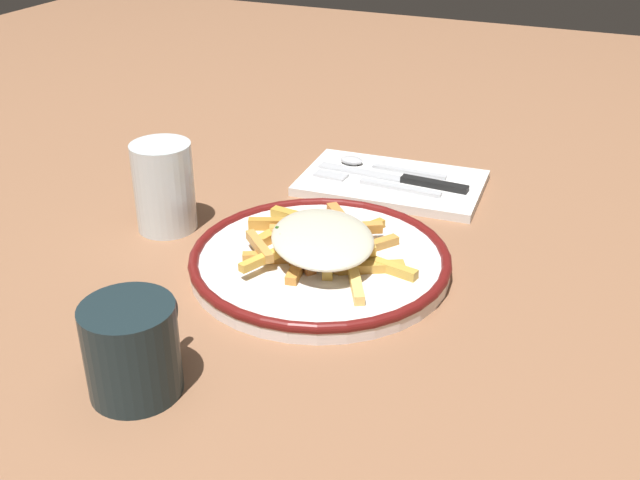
{
  "coord_description": "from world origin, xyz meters",
  "views": [
    {
      "loc": [
        -0.66,
        -0.29,
        0.42
      ],
      "look_at": [
        0.0,
        0.0,
        0.04
      ],
      "focal_mm": 42.78,
      "sensor_mm": 36.0,
      "label": 1
    }
  ],
  "objects_px": {
    "fork": "(376,183)",
    "spoon": "(374,165)",
    "water_glass": "(164,187)",
    "coffee_mug": "(133,348)",
    "plate": "(320,260)",
    "fries_heap": "(322,241)",
    "napkin": "(391,183)",
    "knife": "(405,179)"
  },
  "relations": [
    {
      "from": "fork",
      "to": "spoon",
      "type": "distance_m",
      "value": 0.06
    },
    {
      "from": "water_glass",
      "to": "coffee_mug",
      "type": "xyz_separation_m",
      "value": [
        -0.27,
        -0.15,
        -0.01
      ]
    },
    {
      "from": "water_glass",
      "to": "spoon",
      "type": "bearing_deg",
      "value": -34.77
    },
    {
      "from": "plate",
      "to": "fries_heap",
      "type": "bearing_deg",
      "value": -26.07
    },
    {
      "from": "napkin",
      "to": "plate",
      "type": "bearing_deg",
      "value": -179.79
    },
    {
      "from": "knife",
      "to": "coffee_mug",
      "type": "distance_m",
      "value": 0.49
    },
    {
      "from": "plate",
      "to": "fork",
      "type": "xyz_separation_m",
      "value": [
        0.21,
        0.01,
        0.0
      ]
    },
    {
      "from": "water_glass",
      "to": "knife",
      "type": "bearing_deg",
      "value": -45.85
    },
    {
      "from": "napkin",
      "to": "coffee_mug",
      "type": "distance_m",
      "value": 0.49
    },
    {
      "from": "spoon",
      "to": "coffee_mug",
      "type": "bearing_deg",
      "value": 177.14
    },
    {
      "from": "water_glass",
      "to": "coffee_mug",
      "type": "distance_m",
      "value": 0.3
    },
    {
      "from": "napkin",
      "to": "coffee_mug",
      "type": "bearing_deg",
      "value": 172.91
    },
    {
      "from": "fries_heap",
      "to": "napkin",
      "type": "xyz_separation_m",
      "value": [
        0.24,
        0.0,
        -0.03
      ]
    },
    {
      "from": "plate",
      "to": "fork",
      "type": "height_order",
      "value": "plate"
    },
    {
      "from": "water_glass",
      "to": "fries_heap",
      "type": "bearing_deg",
      "value": -94.79
    },
    {
      "from": "plate",
      "to": "knife",
      "type": "xyz_separation_m",
      "value": [
        0.24,
        -0.02,
        0.0
      ]
    },
    {
      "from": "napkin",
      "to": "knife",
      "type": "height_order",
      "value": "knife"
    },
    {
      "from": "fries_heap",
      "to": "knife",
      "type": "relative_size",
      "value": 1.02
    },
    {
      "from": "napkin",
      "to": "spoon",
      "type": "height_order",
      "value": "spoon"
    },
    {
      "from": "plate",
      "to": "knife",
      "type": "distance_m",
      "value": 0.24
    },
    {
      "from": "spoon",
      "to": "water_glass",
      "type": "bearing_deg",
      "value": 145.23
    },
    {
      "from": "spoon",
      "to": "coffee_mug",
      "type": "height_order",
      "value": "coffee_mug"
    },
    {
      "from": "fries_heap",
      "to": "spoon",
      "type": "relative_size",
      "value": 1.41
    },
    {
      "from": "knife",
      "to": "spoon",
      "type": "distance_m",
      "value": 0.06
    },
    {
      "from": "napkin",
      "to": "water_glass",
      "type": "height_order",
      "value": "water_glass"
    },
    {
      "from": "knife",
      "to": "spoon",
      "type": "bearing_deg",
      "value": 61.82
    },
    {
      "from": "napkin",
      "to": "fries_heap",
      "type": "bearing_deg",
      "value": -179.56
    },
    {
      "from": "coffee_mug",
      "to": "napkin",
      "type": "bearing_deg",
      "value": -7.09
    },
    {
      "from": "plate",
      "to": "water_glass",
      "type": "bearing_deg",
      "value": 84.66
    },
    {
      "from": "spoon",
      "to": "napkin",
      "type": "bearing_deg",
      "value": -128.79
    },
    {
      "from": "napkin",
      "to": "knife",
      "type": "relative_size",
      "value": 1.13
    },
    {
      "from": "plate",
      "to": "coffee_mug",
      "type": "xyz_separation_m",
      "value": [
        -0.25,
        0.06,
        0.03
      ]
    },
    {
      "from": "knife",
      "to": "coffee_mug",
      "type": "bearing_deg",
      "value": 170.72
    },
    {
      "from": "plate",
      "to": "coffee_mug",
      "type": "relative_size",
      "value": 2.67
    },
    {
      "from": "fries_heap",
      "to": "spoon",
      "type": "height_order",
      "value": "fries_heap"
    },
    {
      "from": "fries_heap",
      "to": "knife",
      "type": "height_order",
      "value": "fries_heap"
    },
    {
      "from": "spoon",
      "to": "fork",
      "type": "bearing_deg",
      "value": -157.8
    },
    {
      "from": "plate",
      "to": "spoon",
      "type": "height_order",
      "value": "same"
    },
    {
      "from": "napkin",
      "to": "water_glass",
      "type": "bearing_deg",
      "value": 136.75
    },
    {
      "from": "fries_heap",
      "to": "napkin",
      "type": "bearing_deg",
      "value": 0.44
    },
    {
      "from": "fries_heap",
      "to": "coffee_mug",
      "type": "distance_m",
      "value": 0.26
    },
    {
      "from": "napkin",
      "to": "fork",
      "type": "xyz_separation_m",
      "value": [
        -0.03,
        0.01,
        0.01
      ]
    }
  ]
}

